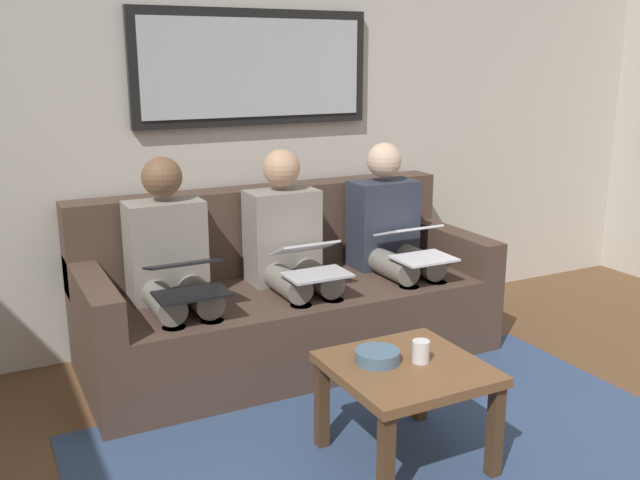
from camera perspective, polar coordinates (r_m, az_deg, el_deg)
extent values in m
cube|color=beige|center=(4.16, -5.75, 10.17)|extent=(6.00, 0.12, 2.60)
cube|color=#33476B|center=(3.05, 7.63, -17.39)|extent=(2.60, 1.80, 0.01)
cube|color=#4C382D|center=(3.90, -2.36, -6.54)|extent=(2.20, 0.90, 0.42)
cube|color=#4C382D|center=(4.07, -4.49, 0.98)|extent=(2.20, 0.20, 0.48)
cube|color=#4C382D|center=(4.31, 10.12, -0.35)|extent=(0.14, 0.90, 0.20)
cube|color=#4C382D|center=(3.52, -17.87, -4.27)|extent=(0.14, 0.90, 0.20)
cube|color=black|center=(4.06, -5.36, 13.61)|extent=(1.39, 0.04, 0.63)
cube|color=#B2B7BC|center=(4.04, -5.22, 13.61)|extent=(1.29, 0.01, 0.53)
cube|color=brown|center=(2.89, 7.00, -10.24)|extent=(0.58, 0.58, 0.04)
cube|color=#4C331E|center=(2.95, 13.89, -14.69)|extent=(0.05, 0.05, 0.39)
cube|color=#4C331E|center=(2.68, 5.31, -17.47)|extent=(0.05, 0.05, 0.39)
cube|color=#4C331E|center=(3.30, 8.10, -11.11)|extent=(0.05, 0.05, 0.39)
cube|color=#4C331E|center=(3.06, 0.15, -13.08)|extent=(0.05, 0.05, 0.39)
cylinder|color=silver|center=(2.89, 8.11, -8.86)|extent=(0.07, 0.07, 0.09)
cylinder|color=slate|center=(2.88, 4.63, -9.29)|extent=(0.18, 0.18, 0.05)
cube|color=#2D3342|center=(4.14, 5.06, 1.34)|extent=(0.38, 0.22, 0.50)
sphere|color=beige|center=(4.07, 5.18, 6.41)|extent=(0.20, 0.20, 0.20)
cylinder|color=gray|center=(4.06, 7.65, -1.61)|extent=(0.14, 0.42, 0.14)
cylinder|color=gray|center=(3.97, 5.51, -1.95)|extent=(0.14, 0.42, 0.14)
cylinder|color=gray|center=(3.99, 9.23, -6.22)|extent=(0.11, 0.11, 0.42)
cylinder|color=gray|center=(3.89, 7.07, -6.68)|extent=(0.11, 0.11, 0.42)
cube|color=white|center=(3.83, 8.36, -1.47)|extent=(0.31, 0.24, 0.01)
cube|color=white|center=(3.92, 7.10, 0.78)|extent=(0.31, 0.23, 0.08)
cube|color=#A5C6EA|center=(3.92, 7.14, 0.82)|extent=(0.28, 0.20, 0.07)
cube|color=gray|center=(3.85, -3.05, 0.35)|extent=(0.38, 0.22, 0.50)
sphere|color=tan|center=(3.77, -3.13, 5.80)|extent=(0.20, 0.20, 0.20)
cylinder|color=gray|center=(3.75, -0.45, -2.87)|extent=(0.14, 0.42, 0.14)
cylinder|color=gray|center=(3.68, -2.96, -3.25)|extent=(0.14, 0.42, 0.14)
cylinder|color=gray|center=(3.67, 1.05, -7.92)|extent=(0.11, 0.11, 0.42)
cylinder|color=gray|center=(3.59, -1.51, -8.42)|extent=(0.11, 0.11, 0.42)
cube|color=silver|center=(3.51, -0.22, -2.80)|extent=(0.32, 0.21, 0.01)
cube|color=silver|center=(3.61, -1.27, -0.63)|extent=(0.32, 0.20, 0.09)
cube|color=#A5C6EA|center=(3.60, -1.24, -0.59)|extent=(0.29, 0.17, 0.07)
cube|color=gray|center=(3.64, -12.28, -0.79)|extent=(0.38, 0.22, 0.50)
sphere|color=brown|center=(3.56, -12.60, 4.96)|extent=(0.20, 0.20, 0.20)
cylinder|color=gray|center=(3.52, -9.81, -4.25)|extent=(0.14, 0.42, 0.14)
cylinder|color=gray|center=(3.48, -12.65, -4.64)|extent=(0.14, 0.42, 0.14)
cylinder|color=gray|center=(3.44, -8.54, -9.69)|extent=(0.11, 0.11, 0.42)
cylinder|color=gray|center=(3.39, -11.46, -10.18)|extent=(0.11, 0.11, 0.42)
cube|color=black|center=(3.28, -10.26, -4.27)|extent=(0.33, 0.21, 0.01)
cube|color=black|center=(3.37, -10.99, -1.92)|extent=(0.33, 0.20, 0.06)
cube|color=#A5C6EA|center=(3.37, -10.97, -1.87)|extent=(0.30, 0.18, 0.05)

